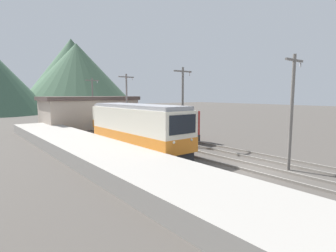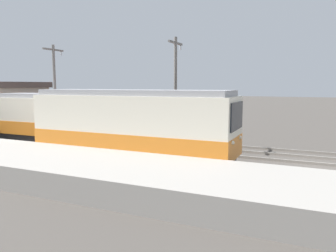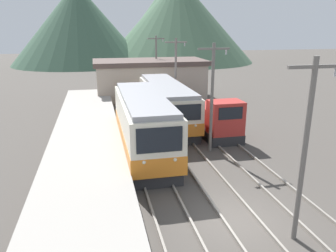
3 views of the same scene
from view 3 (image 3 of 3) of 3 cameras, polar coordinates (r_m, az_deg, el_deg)
name	(u,v)px [view 3 (image 3 of 3)]	position (r m, az deg, el deg)	size (l,w,h in m)	color
ground_plane	(235,220)	(14.64, 11.63, -15.80)	(200.00, 200.00, 0.00)	#47423D
platform_left	(82,229)	(13.37, -14.79, -16.98)	(4.50, 54.00, 0.98)	gray
track_left	(175,227)	(13.86, 1.30, -17.13)	(1.54, 60.00, 0.14)	gray
track_center	(240,218)	(14.68, 12.38, -15.44)	(1.54, 60.00, 0.14)	gray
track_right	(303,210)	(16.06, 22.44, -13.39)	(1.54, 60.00, 0.14)	gray
commuter_train_left	(144,127)	(20.80, -4.26, -0.15)	(2.84, 10.69, 3.80)	#28282B
commuter_train_center	(166,105)	(27.29, -0.35, 3.67)	(2.84, 11.82, 3.45)	#28282B
shunting_locomotive	(217,121)	(24.45, 8.57, 0.94)	(2.40, 5.33, 3.00)	#28282B
catenary_mast_near	(305,146)	(12.55, 22.79, -3.27)	(2.00, 0.20, 6.92)	slate
catenary_mast_mid	(212,94)	(20.83, 7.70, 5.50)	(2.00, 0.20, 6.92)	slate
catenary_mast_far	(176,74)	(29.93, 1.36, 9.05)	(2.00, 0.20, 6.92)	slate
catenary_mast_distant	(156,63)	(39.27, -2.04, 10.89)	(2.00, 0.20, 6.92)	slate
station_building	(150,79)	(38.07, -3.17, 8.25)	(12.60, 6.30, 4.29)	#AD9E8E
mountain_backdrop	(156,19)	(82.69, -2.05, 18.20)	(55.76, 43.79, 22.02)	#47664C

